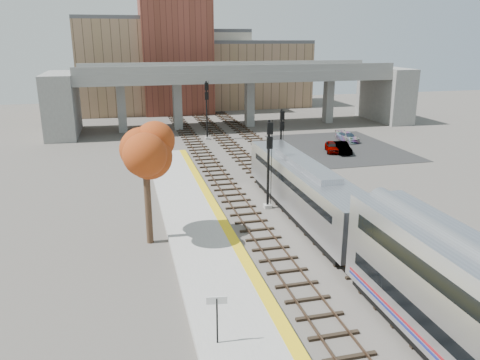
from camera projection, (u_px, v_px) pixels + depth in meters
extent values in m
plane|color=#47423D|center=(331.00, 259.00, 28.96)|extent=(160.00, 160.00, 0.00)
cube|color=#9E9E99|center=(216.00, 270.00, 27.22)|extent=(4.50, 60.00, 0.35)
cube|color=yellow|center=(247.00, 264.00, 27.61)|extent=(0.70, 60.00, 0.01)
cube|color=black|center=(234.00, 198.00, 39.79)|extent=(2.50, 95.00, 0.14)
cube|color=brown|center=(226.00, 197.00, 39.59)|extent=(0.07, 95.00, 0.14)
cube|color=brown|center=(242.00, 196.00, 39.92)|extent=(0.07, 95.00, 0.14)
cube|color=black|center=(281.00, 194.00, 40.77)|extent=(2.50, 95.00, 0.14)
cube|color=brown|center=(273.00, 193.00, 40.57)|extent=(0.07, 95.00, 0.14)
cube|color=brown|center=(289.00, 192.00, 40.90)|extent=(0.07, 95.00, 0.14)
cube|color=black|center=(323.00, 190.00, 41.70)|extent=(2.50, 95.00, 0.14)
cube|color=brown|center=(316.00, 190.00, 41.50)|extent=(0.07, 95.00, 0.14)
cube|color=brown|center=(331.00, 189.00, 41.83)|extent=(0.07, 95.00, 0.14)
cube|color=slate|center=(237.00, 75.00, 69.59)|extent=(46.00, 10.00, 1.50)
cube|color=slate|center=(245.00, 69.00, 64.77)|extent=(46.00, 0.20, 1.00)
cube|color=slate|center=(230.00, 65.00, 73.67)|extent=(46.00, 0.20, 1.00)
cube|color=slate|center=(122.00, 108.00, 66.87)|extent=(1.20, 1.60, 7.00)
cube|color=slate|center=(177.00, 106.00, 68.74)|extent=(1.20, 1.60, 7.00)
cube|color=slate|center=(250.00, 103.00, 71.30)|extent=(1.20, 1.60, 7.00)
cube|color=slate|center=(328.00, 101.00, 74.33)|extent=(1.20, 1.60, 7.00)
cube|color=slate|center=(62.00, 104.00, 64.79)|extent=(4.00, 12.00, 8.50)
cube|color=slate|center=(385.00, 94.00, 76.44)|extent=(4.00, 12.00, 8.50)
cube|color=#947156|center=(130.00, 67.00, 84.57)|extent=(18.00, 14.00, 16.00)
cube|color=#4C4C4F|center=(127.00, 18.00, 82.14)|extent=(18.00, 14.00, 0.60)
cube|color=beige|center=(202.00, 70.00, 92.76)|extent=(16.00, 16.00, 14.00)
cube|color=#4C4C4F|center=(201.00, 31.00, 90.62)|extent=(16.00, 16.00, 0.60)
cube|color=brown|center=(176.00, 56.00, 83.06)|extent=(12.00, 10.00, 20.00)
cube|color=#947156|center=(253.00, 74.00, 93.52)|extent=(20.00, 14.00, 12.00)
cube|color=#4C4C4F|center=(253.00, 42.00, 91.68)|extent=(20.00, 14.00, 0.60)
cube|color=black|center=(339.00, 147.00, 58.18)|extent=(14.00, 18.00, 0.04)
cube|color=#A8AAB2|center=(304.00, 187.00, 35.19)|extent=(3.00, 19.00, 3.20)
cube|color=black|center=(267.00, 151.00, 43.84)|extent=(2.20, 0.06, 1.10)
cube|color=black|center=(305.00, 180.00, 35.01)|extent=(3.02, 16.15, 0.50)
cube|color=black|center=(303.00, 210.00, 35.73)|extent=(2.70, 17.10, 0.50)
cube|color=#A8AAB2|center=(305.00, 164.00, 34.66)|extent=(1.60, 9.50, 0.40)
cube|color=#9E9E99|center=(268.00, 206.00, 37.60)|extent=(0.60, 0.60, 0.30)
cylinder|color=black|center=(268.00, 165.00, 36.60)|extent=(0.20, 0.20, 7.14)
cube|color=black|center=(270.00, 128.00, 35.50)|extent=(0.46, 0.18, 0.92)
cube|color=black|center=(270.00, 143.00, 35.83)|extent=(0.46, 0.18, 0.92)
cube|color=#9E9E99|center=(280.00, 173.00, 46.86)|extent=(0.60, 0.60, 0.30)
cylinder|color=black|center=(281.00, 142.00, 45.95)|extent=(0.19, 0.19, 6.52)
cube|color=black|center=(282.00, 115.00, 44.92)|extent=(0.42, 0.18, 0.84)
cube|color=black|center=(282.00, 126.00, 45.22)|extent=(0.42, 0.18, 0.84)
cube|color=#9E9E99|center=(207.00, 138.00, 62.78)|extent=(0.60, 0.60, 0.30)
cylinder|color=black|center=(207.00, 111.00, 61.69)|extent=(0.22, 0.22, 7.70)
cube|color=black|center=(207.00, 86.00, 60.53)|extent=(0.50, 0.18, 0.99)
cube|color=black|center=(207.00, 96.00, 60.88)|extent=(0.50, 0.18, 0.99)
cylinder|color=black|center=(217.00, 321.00, 20.18)|extent=(0.08, 0.08, 2.20)
cube|color=white|center=(217.00, 300.00, 19.89)|extent=(0.90, 0.19, 0.35)
cylinder|color=#382619|center=(148.00, 203.00, 30.51)|extent=(0.44, 0.44, 5.66)
ellipsoid|color=#A73216|center=(145.00, 154.00, 29.56)|extent=(3.60, 3.60, 4.05)
imported|color=#99999E|center=(332.00, 147.00, 55.66)|extent=(2.51, 3.97, 1.26)
imported|color=#99999E|center=(342.00, 148.00, 55.13)|extent=(1.82, 4.08, 1.30)
imported|color=#99999E|center=(348.00, 137.00, 61.35)|extent=(2.14, 4.26, 1.19)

